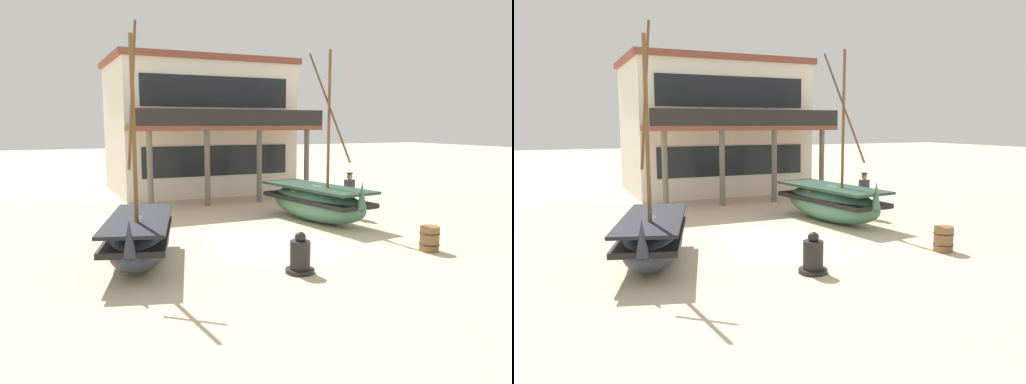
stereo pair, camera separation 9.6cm
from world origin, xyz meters
TOP-DOWN VIEW (x-y plane):
  - ground_plane at (0.00, 0.00)m, footprint 120.00×120.00m
  - fishing_boat_near_left at (-3.91, -0.46)m, footprint 2.67×4.54m
  - fishing_boat_centre_large at (3.00, 2.26)m, footprint 2.24×4.91m
  - fisherman_by_hull at (4.54, 2.44)m, footprint 0.41×0.32m
  - capstan_winch at (-0.65, -2.89)m, footprint 0.69×0.69m
  - wooden_barrel at (3.60, -2.66)m, footprint 0.56×0.56m
  - harbor_building_main at (1.77, 12.22)m, footprint 8.93×8.80m

SIDE VIEW (x-z plane):
  - ground_plane at x=0.00m, z-range 0.00..0.00m
  - wooden_barrel at x=3.60m, z-range 0.00..0.70m
  - capstan_winch at x=-0.65m, z-range -0.11..0.89m
  - fishing_boat_near_left at x=-3.91m, z-range -2.37..3.69m
  - fishing_boat_centre_large at x=3.00m, z-range -2.27..3.71m
  - fisherman_by_hull at x=4.54m, z-range -0.01..1.68m
  - harbor_building_main at x=1.77m, z-range 0.01..6.73m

